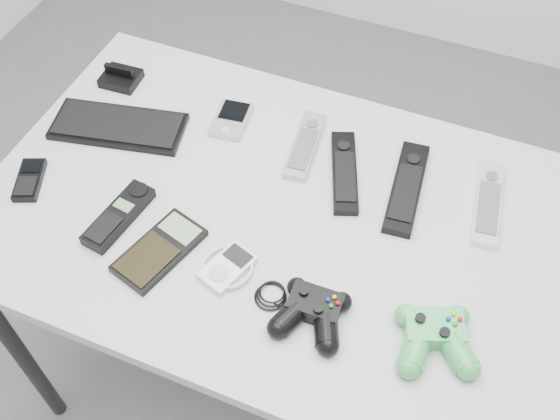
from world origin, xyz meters
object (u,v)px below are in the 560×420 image
at_px(controller_green, 435,336).
at_px(remote_black_a, 344,171).
at_px(remote_silver_b, 488,202).
at_px(mp3_player, 227,267).
at_px(desk, 277,233).
at_px(pda, 231,119).
at_px(mobile_phone, 29,180).
at_px(remote_black_b, 407,187).
at_px(cordless_handset, 119,216).
at_px(pda_keyboard, 118,126).
at_px(calculator, 159,250).
at_px(remote_silver_a, 305,145).
at_px(controller_black, 313,311).

bearing_deg(controller_green, remote_black_a, 110.09).
xyz_separation_m(remote_silver_b, mp3_player, (-0.42, -0.34, -0.00)).
distance_m(desk, remote_silver_b, 0.43).
distance_m(pda, mp3_player, 0.39).
height_order(remote_black_a, mobile_phone, remote_black_a).
xyz_separation_m(desk, mobile_phone, (-0.50, -0.12, 0.08)).
relative_size(pda, mobile_phone, 1.03).
relative_size(remote_black_b, cordless_handset, 1.41).
bearing_deg(cordless_handset, pda_keyboard, 129.03).
bearing_deg(controller_green, mobile_phone, 156.42).
distance_m(pda_keyboard, controller_green, 0.80).
xyz_separation_m(pda_keyboard, controller_green, (0.77, -0.24, 0.01)).
xyz_separation_m(desk, calculator, (-0.17, -0.17, 0.08)).
xyz_separation_m(remote_silver_a, remote_black_a, (0.10, -0.04, 0.00)).
height_order(desk, pda, pda).
bearing_deg(remote_black_a, cordless_handset, -163.86).
bearing_deg(pda, controller_black, -56.28).
bearing_deg(remote_black_b, pda, 168.33).
xyz_separation_m(pda_keyboard, controller_black, (0.56, -0.27, 0.01)).
relative_size(mobile_phone, mp3_player, 1.05).
bearing_deg(cordless_handset, remote_black_b, 37.51).
xyz_separation_m(pda, remote_black_b, (0.41, -0.04, 0.00)).
distance_m(remote_silver_a, mobile_phone, 0.58).
distance_m(cordless_handset, mp3_player, 0.25).
xyz_separation_m(remote_black_b, mp3_player, (-0.26, -0.31, -0.00)).
xyz_separation_m(mp3_player, controller_green, (0.39, 0.00, 0.01)).
height_order(remote_black_a, remote_black_b, remote_black_b).
distance_m(remote_silver_b, controller_green, 0.34).
bearing_deg(pda, calculator, -93.94).
distance_m(remote_silver_b, mp3_player, 0.53).
height_order(pda, remote_black_a, remote_black_a).
bearing_deg(mobile_phone, remote_silver_b, -4.18).
relative_size(pda, remote_silver_b, 0.52).
bearing_deg(calculator, controller_black, 12.61).
relative_size(pda, cordless_handset, 0.66).
relative_size(cordless_handset, controller_green, 1.14).
distance_m(remote_black_a, calculator, 0.41).
bearing_deg(remote_black_b, cordless_handset, -155.93).
height_order(remote_silver_b, calculator, remote_silver_b).
bearing_deg(calculator, mp3_player, 21.78).
height_order(pda_keyboard, cordless_handset, cordless_handset).
bearing_deg(desk, remote_silver_b, 24.89).
bearing_deg(pda_keyboard, controller_black, -38.33).
distance_m(pda, remote_silver_b, 0.57).
relative_size(pda, remote_silver_a, 0.58).
distance_m(desk, remote_silver_a, 0.20).
distance_m(cordless_handset, calculator, 0.12).
bearing_deg(controller_black, remote_black_a, 97.96).
height_order(remote_silver_a, mobile_phone, remote_silver_a).
height_order(pda_keyboard, pda, same).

